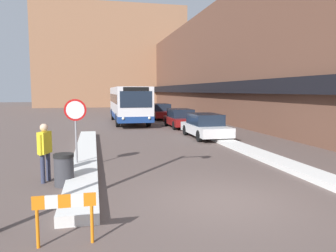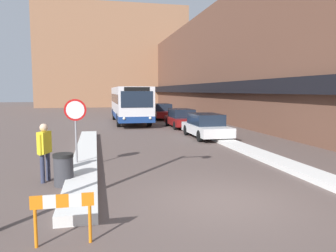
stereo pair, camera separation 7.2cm
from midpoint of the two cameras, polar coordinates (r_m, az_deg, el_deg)
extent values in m
plane|color=brown|center=(8.60, 9.92, -12.76)|extent=(160.00, 160.00, 0.00)
cube|color=brown|center=(34.24, 10.08, 10.36)|extent=(5.00, 60.00, 10.71)
cube|color=black|center=(33.18, 5.60, 6.58)|extent=(0.50, 60.00, 0.90)
cube|color=#996B4C|center=(60.72, -9.91, 11.69)|extent=(26.00, 8.00, 17.52)
cube|color=silver|center=(14.11, -14.30, -4.88)|extent=(0.90, 14.34, 0.24)
cube|color=silver|center=(16.14, 12.30, -3.57)|extent=(0.90, 14.47, 0.19)
cube|color=silver|center=(28.75, -6.94, 4.10)|extent=(2.63, 10.38, 2.63)
cube|color=navy|center=(28.81, -6.91, 1.94)|extent=(2.65, 10.40, 0.46)
cube|color=#192333|center=(28.74, -6.95, 4.83)|extent=(2.66, 9.55, 0.72)
cube|color=#192333|center=(23.58, -5.65, 4.63)|extent=(2.32, 0.03, 1.18)
cube|color=black|center=(23.57, -5.67, 6.43)|extent=(1.84, 0.03, 0.28)
sphere|color=#F2EAC6|center=(23.54, -7.91, 1.29)|extent=(0.20, 0.20, 0.20)
sphere|color=#F2EAC6|center=(23.78, -3.35, 1.39)|extent=(0.20, 0.20, 0.20)
cylinder|color=black|center=(25.53, -8.84, 1.05)|extent=(0.28, 1.09, 1.09)
cylinder|color=black|center=(25.80, -3.52, 1.16)|extent=(0.28, 1.09, 1.09)
cylinder|color=black|center=(31.93, -9.64, 2.04)|extent=(0.28, 1.09, 1.09)
cylinder|color=black|center=(32.15, -5.37, 2.12)|extent=(0.28, 1.09, 1.09)
cube|color=silver|center=(19.49, 6.43, -0.54)|extent=(1.83, 4.47, 0.53)
cube|color=#192333|center=(19.54, 6.34, 1.20)|extent=(1.61, 2.46, 0.64)
cylinder|color=black|center=(18.53, 10.27, -1.57)|extent=(0.20, 0.64, 0.64)
cylinder|color=black|center=(17.95, 5.36, -1.75)|extent=(0.20, 0.64, 0.64)
cylinder|color=black|center=(21.09, 7.32, -0.60)|extent=(0.20, 0.64, 0.64)
cylinder|color=black|center=(20.58, 2.96, -0.72)|extent=(0.20, 0.64, 0.64)
cube|color=maroon|center=(24.87, 2.15, 0.91)|extent=(1.81, 4.26, 0.52)
cube|color=#192333|center=(24.92, 2.10, 2.26)|extent=(1.59, 2.35, 0.63)
cylinder|color=black|center=(23.85, 4.88, 0.19)|extent=(0.20, 0.63, 0.63)
cylinder|color=black|center=(23.41, 1.04, 0.10)|extent=(0.20, 0.63, 0.63)
cylinder|color=black|center=(26.37, 3.14, 0.77)|extent=(0.20, 0.63, 0.63)
cylinder|color=black|center=(25.97, -0.35, 0.70)|extent=(0.20, 0.63, 0.63)
cube|color=maroon|center=(32.42, -1.39, 2.20)|extent=(1.83, 4.88, 0.56)
cube|color=#192333|center=(32.51, -1.43, 3.31)|extent=(1.61, 2.68, 0.68)
cylinder|color=black|center=(31.14, 0.67, 1.64)|extent=(0.20, 0.68, 0.68)
cylinder|color=black|center=(30.80, -2.36, 1.59)|extent=(0.20, 0.68, 0.68)
cylinder|color=black|center=(34.09, -0.51, 2.03)|extent=(0.20, 0.68, 0.68)
cylinder|color=black|center=(33.77, -3.29, 1.98)|extent=(0.20, 0.68, 0.68)
cylinder|color=gray|center=(11.94, -15.89, -1.44)|extent=(0.07, 0.07, 2.49)
cylinder|color=red|center=(11.84, -16.01, 2.70)|extent=(0.76, 0.03, 0.76)
cylinder|color=white|center=(11.83, -16.02, 2.70)|extent=(0.62, 0.02, 0.62)
cylinder|color=#333851|center=(10.61, -21.15, -6.97)|extent=(0.13, 0.13, 0.88)
cylinder|color=#333851|center=(10.87, -20.31, -6.62)|extent=(0.13, 0.13, 0.88)
cube|color=yellow|center=(10.60, -20.88, -2.71)|extent=(0.39, 0.53, 0.66)
sphere|color=beige|center=(10.54, -20.98, -0.27)|extent=(0.24, 0.24, 0.24)
cylinder|color=yellow|center=(10.40, -21.54, -3.08)|extent=(0.10, 0.10, 0.63)
cylinder|color=yellow|center=(10.81, -20.24, -2.70)|extent=(0.10, 0.10, 0.63)
cylinder|color=#38383D|center=(10.13, -17.85, -7.56)|extent=(0.56, 0.56, 0.85)
cylinder|color=black|center=(10.03, -17.94, -4.92)|extent=(0.59, 0.59, 0.10)
cylinder|color=orange|center=(6.47, -22.06, -16.28)|extent=(0.06, 0.06, 0.70)
cylinder|color=orange|center=(6.39, -13.41, -16.29)|extent=(0.06, 0.06, 0.70)
cube|color=orange|center=(6.31, -21.99, -12.32)|extent=(0.22, 0.04, 0.24)
cube|color=white|center=(6.28, -19.96, -12.34)|extent=(0.22, 0.04, 0.24)
cube|color=orange|center=(6.25, -17.91, -12.34)|extent=(0.22, 0.04, 0.24)
cube|color=white|center=(6.24, -15.85, -12.32)|extent=(0.22, 0.04, 0.24)
cube|color=orange|center=(6.23, -13.78, -12.29)|extent=(0.22, 0.04, 0.24)
camera|label=1|loc=(0.04, -90.16, -0.02)|focal=35.00mm
camera|label=2|loc=(0.04, 89.84, 0.02)|focal=35.00mm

